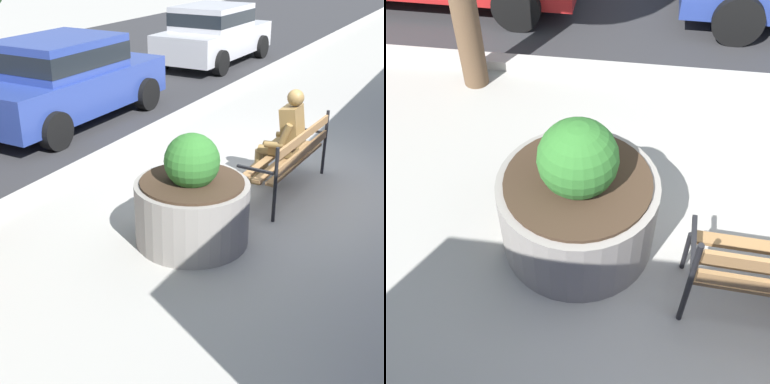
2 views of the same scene
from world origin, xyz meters
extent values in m
plane|color=#9E9B93|center=(0.00, 0.00, 0.00)|extent=(80.00, 80.00, 0.00)
cube|color=#B2AFA8|center=(0.00, 2.90, 0.06)|extent=(60.00, 0.20, 0.12)
cube|color=olive|center=(-0.19, -0.14, 0.45)|extent=(1.70, 0.20, 0.04)
cube|color=olive|center=(-0.18, 0.04, 0.45)|extent=(1.70, 0.20, 0.04)
cube|color=olive|center=(-0.17, 0.22, 0.45)|extent=(1.70, 0.20, 0.04)
cube|color=olive|center=(-0.20, -0.23, 0.62)|extent=(1.70, 0.13, 0.11)
cube|color=olive|center=(-0.20, -0.23, 0.84)|extent=(1.70, 0.13, 0.11)
cylinder|color=black|center=(-1.05, 0.28, 0.23)|extent=(0.04, 0.04, 0.45)
cylinder|color=black|center=(-1.08, -0.19, 0.47)|extent=(0.04, 0.04, 0.95)
cube|color=black|center=(-1.06, 0.08, 0.62)|extent=(0.06, 0.48, 0.03)
cylinder|color=black|center=(0.71, 0.19, 0.23)|extent=(0.04, 0.04, 0.45)
cylinder|color=black|center=(0.68, -0.28, 0.47)|extent=(0.04, 0.04, 0.95)
cube|color=black|center=(0.69, -0.01, 0.62)|extent=(0.06, 0.48, 0.03)
cube|color=olive|center=(-0.01, 0.10, 0.56)|extent=(0.34, 0.32, 0.16)
cube|color=olive|center=(-0.01, 0.00, 0.88)|extent=(0.36, 0.29, 0.55)
sphere|color=olive|center=(-0.01, -0.01, 1.26)|extent=(0.22, 0.22, 0.22)
cylinder|color=olive|center=(-0.23, 0.01, 0.83)|extent=(0.09, 0.18, 0.29)
cylinder|color=olive|center=(-0.24, 0.15, 0.66)|extent=(0.08, 0.27, 0.10)
cylinder|color=olive|center=(0.21, 0.02, 0.83)|extent=(0.09, 0.18, 0.29)
cylinder|color=olive|center=(0.22, 0.16, 0.66)|extent=(0.08, 0.27, 0.10)
cylinder|color=olive|center=(-0.10, 0.24, 0.52)|extent=(0.13, 0.36, 0.14)
cylinder|color=olive|center=(-0.10, 0.42, 0.25)|extent=(0.11, 0.11, 0.50)
cube|color=olive|center=(-0.10, 0.48, 0.04)|extent=(0.11, 0.24, 0.07)
cylinder|color=olive|center=(0.08, 0.24, 0.52)|extent=(0.13, 0.36, 0.14)
cylinder|color=olive|center=(0.08, 0.42, 0.25)|extent=(0.11, 0.11, 0.50)
cube|color=olive|center=(0.08, 0.48, 0.04)|extent=(0.11, 0.24, 0.07)
cube|color=olive|center=(0.21, 0.52, 0.08)|extent=(0.28, 0.18, 0.16)
cylinder|color=gray|center=(-1.94, 0.46, 0.35)|extent=(1.27, 1.27, 0.71)
cylinder|color=#38281C|center=(-1.94, 0.46, 0.72)|extent=(1.15, 1.15, 0.03)
sphere|color=#2D6B28|center=(-1.94, 0.46, 0.96)|extent=(0.61, 0.61, 0.61)
cube|color=navy|center=(0.94, 4.64, 0.61)|extent=(4.12, 1.74, 0.70)
cube|color=navy|center=(0.79, 4.64, 1.26)|extent=(2.15, 1.59, 0.60)
cube|color=black|center=(0.79, 4.64, 1.26)|extent=(2.16, 1.60, 0.33)
cylinder|color=black|center=(2.29, 5.47, 0.32)|extent=(0.64, 0.23, 0.64)
cylinder|color=black|center=(2.27, 3.77, 0.32)|extent=(0.64, 0.23, 0.64)
cylinder|color=black|center=(-0.40, 3.80, 0.32)|extent=(0.64, 0.23, 0.64)
cube|color=#B7B7BC|center=(7.06, 4.64, 0.61)|extent=(4.12, 1.74, 0.70)
cube|color=#B7B7BC|center=(6.91, 4.64, 1.26)|extent=(2.15, 1.59, 0.60)
cube|color=black|center=(6.91, 4.64, 1.26)|extent=(2.16, 1.60, 0.33)
cylinder|color=black|center=(8.40, 5.47, 0.32)|extent=(0.64, 0.23, 0.64)
cylinder|color=black|center=(8.39, 3.77, 0.32)|extent=(0.64, 0.23, 0.64)
cylinder|color=black|center=(5.74, 5.50, 0.32)|extent=(0.64, 0.23, 0.64)
cylinder|color=black|center=(5.72, 3.80, 0.32)|extent=(0.64, 0.23, 0.64)
camera|label=1|loc=(-6.67, -2.10, 3.09)|focal=50.72mm
camera|label=2|loc=(-1.60, -2.10, 3.50)|focal=46.73mm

